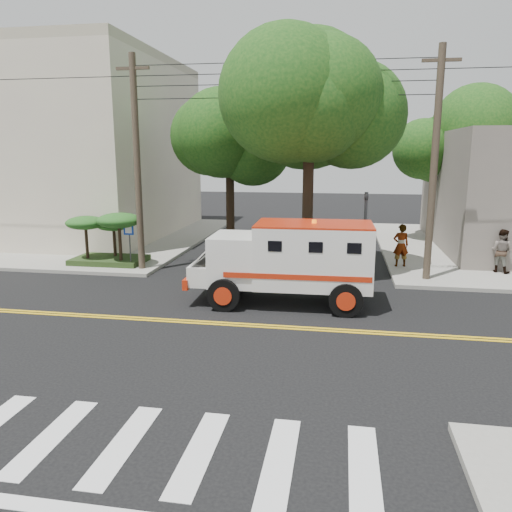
# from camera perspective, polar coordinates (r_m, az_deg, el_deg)

# --- Properties ---
(ground) EXTENTS (100.00, 100.00, 0.00)m
(ground) POSITION_cam_1_polar(r_m,az_deg,el_deg) (15.16, -1.78, -7.87)
(ground) COLOR black
(ground) RESTS_ON ground
(sidewalk_nw) EXTENTS (17.00, 17.00, 0.15)m
(sidewalk_nw) POSITION_cam_1_polar(r_m,az_deg,el_deg) (32.39, -20.75, 2.10)
(sidewalk_nw) COLOR gray
(sidewalk_nw) RESTS_ON ground
(building_left) EXTENTS (16.00, 14.00, 10.00)m
(building_left) POSITION_cam_1_polar(r_m,az_deg,el_deg) (34.33, -23.03, 10.96)
(building_left) COLOR beige
(building_left) RESTS_ON sidewalk_nw
(utility_pole_left) EXTENTS (0.28, 0.28, 9.00)m
(utility_pole_left) POSITION_cam_1_polar(r_m,az_deg,el_deg) (21.72, -13.41, 9.90)
(utility_pole_left) COLOR #382D23
(utility_pole_left) RESTS_ON ground
(utility_pole_right) EXTENTS (0.28, 0.28, 9.00)m
(utility_pole_right) POSITION_cam_1_polar(r_m,az_deg,el_deg) (20.48, 19.66, 9.44)
(utility_pole_right) COLOR #382D23
(utility_pole_right) RESTS_ON ground
(tree_main) EXTENTS (6.08, 5.70, 9.85)m
(tree_main) POSITION_cam_1_polar(r_m,az_deg,el_deg) (20.32, 7.42, 17.63)
(tree_main) COLOR black
(tree_main) RESTS_ON ground
(tree_left) EXTENTS (4.48, 4.20, 7.70)m
(tree_left) POSITION_cam_1_polar(r_m,az_deg,el_deg) (26.37, -2.45, 13.15)
(tree_left) COLOR black
(tree_left) RESTS_ON ground
(tree_right) EXTENTS (4.80, 4.50, 8.20)m
(tree_right) POSITION_cam_1_polar(r_m,az_deg,el_deg) (30.36, 21.69, 12.86)
(tree_right) COLOR black
(tree_right) RESTS_ON ground
(traffic_signal) EXTENTS (0.15, 0.18, 3.60)m
(traffic_signal) POSITION_cam_1_polar(r_m,az_deg,el_deg) (19.81, 12.35, 3.18)
(traffic_signal) COLOR #3F3F42
(traffic_signal) RESTS_ON ground
(accessibility_sign) EXTENTS (0.45, 0.10, 2.02)m
(accessibility_sign) POSITION_cam_1_polar(r_m,az_deg,el_deg) (22.43, -14.27, 1.84)
(accessibility_sign) COLOR #3F3F42
(accessibility_sign) RESTS_ON ground
(palm_planter) EXTENTS (3.52, 2.63, 2.36)m
(palm_planter) POSITION_cam_1_polar(r_m,az_deg,el_deg) (23.31, -16.64, 2.78)
(palm_planter) COLOR #1E3314
(palm_planter) RESTS_ON sidewalk_nw
(armored_truck) EXTENTS (6.22, 2.63, 2.80)m
(armored_truck) POSITION_cam_1_polar(r_m,az_deg,el_deg) (16.83, 3.86, -0.25)
(armored_truck) COLOR silver
(armored_truck) RESTS_ON ground
(pedestrian_a) EXTENTS (0.75, 0.56, 1.88)m
(pedestrian_a) POSITION_cam_1_polar(r_m,az_deg,el_deg) (22.78, 16.23, 1.19)
(pedestrian_a) COLOR gray
(pedestrian_a) RESTS_ON sidewalk_ne
(pedestrian_b) EXTENTS (1.12, 1.09, 1.82)m
(pedestrian_b) POSITION_cam_1_polar(r_m,az_deg,el_deg) (23.18, 26.23, 0.54)
(pedestrian_b) COLOR gray
(pedestrian_b) RESTS_ON sidewalk_ne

